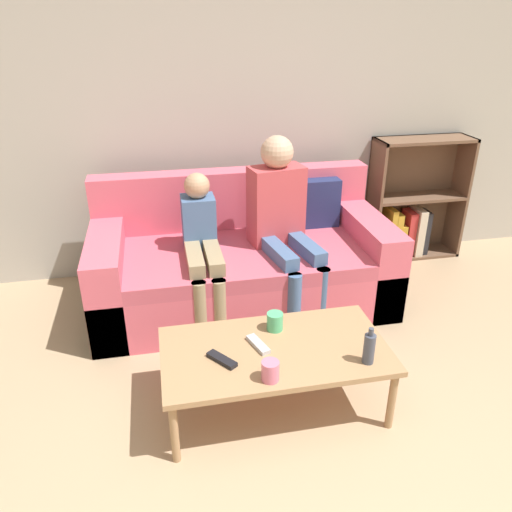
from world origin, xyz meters
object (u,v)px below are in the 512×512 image
object	(u,v)px
couch	(242,264)
coffee_table	(275,353)
person_adult	(282,213)
cup_far	(275,321)
cup_near	(270,371)
tv_remote_1	(258,344)
bottle	(369,348)
person_child	(202,242)
tv_remote_0	(222,360)
bookshelf	(408,211)

from	to	relation	value
couch	coffee_table	world-z (taller)	couch
person_adult	cup_far	xyz separation A→B (m)	(-0.25, -0.87, -0.28)
cup_near	tv_remote_1	size ratio (longest dim) A/B	0.56
couch	bottle	bearing A→B (deg)	-73.95
person_child	couch	bearing A→B (deg)	28.05
tv_remote_1	tv_remote_0	bearing A→B (deg)	-175.00
tv_remote_0	coffee_table	bearing A→B (deg)	-27.07
coffee_table	person_child	size ratio (longest dim) A/B	1.18
cup_far	couch	bearing A→B (deg)	90.30
couch	tv_remote_1	distance (m)	1.10
coffee_table	tv_remote_0	size ratio (longest dim) A/B	7.00
person_adult	cup_far	bearing A→B (deg)	-116.76
coffee_table	tv_remote_0	xyz separation A→B (m)	(-0.28, -0.05, 0.04)
couch	person_adult	size ratio (longest dim) A/B	1.71
coffee_table	bottle	world-z (taller)	bottle
person_adult	bottle	bearing A→B (deg)	-94.80
couch	cup_near	world-z (taller)	couch
bookshelf	bottle	size ratio (longest dim) A/B	5.21
cup_near	bookshelf	bearing A→B (deg)	48.57
bottle	cup_near	bearing A→B (deg)	-176.48
person_adult	tv_remote_0	xyz separation A→B (m)	(-0.57, -1.09, -0.32)
tv_remote_0	couch	bearing A→B (deg)	37.77
person_child	bottle	xyz separation A→B (m)	(0.68, -1.17, -0.10)
cup_far	tv_remote_0	bearing A→B (deg)	-145.55
bookshelf	coffee_table	xyz separation A→B (m)	(-1.56, -1.62, -0.06)
cup_near	bottle	distance (m)	0.50
cup_far	tv_remote_0	world-z (taller)	cup_far
bookshelf	coffee_table	bearing A→B (deg)	-133.79
bookshelf	person_adult	distance (m)	1.43
coffee_table	cup_far	xyz separation A→B (m)	(0.04, 0.17, 0.08)
coffee_table	tv_remote_1	distance (m)	0.10
tv_remote_0	person_adult	bearing A→B (deg)	24.96
person_adult	person_child	distance (m)	0.57
cup_far	bottle	bearing A→B (deg)	-44.17
tv_remote_0	person_child	bearing A→B (deg)	51.60
bookshelf	tv_remote_1	world-z (taller)	bookshelf
tv_remote_0	tv_remote_1	world-z (taller)	same
person_child	bottle	size ratio (longest dim) A/B	4.99
person_child	cup_far	world-z (taller)	person_child
couch	tv_remote_0	bearing A→B (deg)	-104.86
couch	tv_remote_0	size ratio (longest dim) A/B	12.40
person_child	bottle	bearing A→B (deg)	-59.84
coffee_table	tv_remote_0	bearing A→B (deg)	-169.70
person_child	tv_remote_0	distance (m)	1.04
couch	person_child	xyz separation A→B (m)	(-0.29, -0.16, 0.26)
person_adult	bottle	distance (m)	1.26
coffee_table	cup_near	world-z (taller)	cup_near
couch	cup_far	size ratio (longest dim) A/B	20.81
person_adult	bottle	size ratio (longest dim) A/B	6.12
bookshelf	tv_remote_0	world-z (taller)	bookshelf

